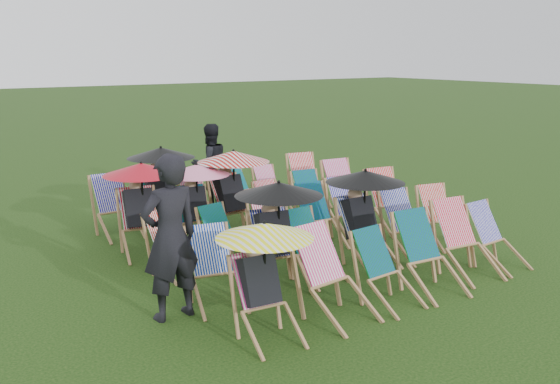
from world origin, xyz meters
TOP-DOWN VIEW (x-y plane):
  - ground at (0.00, 0.00)m, footprint 100.00×100.00m
  - deckchair_0 at (-2.04, -2.26)m, footprint 1.05×1.11m
  - deckchair_1 at (-1.10, -2.27)m, footprint 0.79×1.02m
  - deckchair_2 at (-0.32, -2.33)m, footprint 0.66×0.86m
  - deckchair_3 at (0.43, -2.31)m, footprint 0.72×0.96m
  - deckchair_4 at (1.30, -2.18)m, footprint 0.75×0.98m
  - deckchair_5 at (1.93, -2.21)m, footprint 0.65×0.86m
  - deckchair_6 at (-2.05, -1.17)m, footprint 0.76×0.94m
  - deckchair_7 at (-1.06, -1.06)m, footprint 1.15×1.23m
  - deckchair_8 at (-0.52, -1.12)m, footprint 0.64×0.87m
  - deckchair_9 at (0.48, -1.03)m, footprint 1.14×1.19m
  - deckchair_10 at (1.23, -1.17)m, footprint 0.68×0.92m
  - deckchair_11 at (2.12, -1.04)m, footprint 0.76×0.94m
  - deckchair_12 at (-2.01, 0.10)m, footprint 0.70×0.87m
  - deckchair_13 at (-1.23, 0.02)m, footprint 0.70×0.87m
  - deckchair_14 at (-0.36, 0.07)m, footprint 0.70×0.93m
  - deckchair_15 at (0.49, 0.05)m, footprint 0.72×0.93m
  - deckchair_16 at (1.15, 0.03)m, footprint 0.74×0.95m
  - deckchair_17 at (2.05, 0.04)m, footprint 0.79×1.02m
  - deckchair_18 at (-2.01, 1.24)m, footprint 1.16×1.24m
  - deckchair_19 at (-1.09, 1.23)m, footprint 1.07×1.13m
  - deckchair_20 at (-0.36, 1.24)m, footprint 1.20×1.28m
  - deckchair_21 at (0.39, 1.20)m, footprint 0.54×0.76m
  - deckchair_22 at (1.20, 1.15)m, footprint 0.69×0.90m
  - deckchair_23 at (1.97, 1.14)m, footprint 0.77×1.01m
  - deckchair_24 at (-2.00, 2.37)m, footprint 0.68×0.93m
  - deckchair_25 at (-1.16, 2.44)m, footprint 1.18×1.25m
  - deckchair_26 at (-0.50, 2.41)m, footprint 0.61×0.80m
  - deckchair_27 at (0.43, 2.35)m, footprint 0.78×0.97m
  - deckchair_28 at (1.13, 2.41)m, footprint 0.56×0.77m
  - deckchair_29 at (1.94, 2.31)m, footprint 0.83×1.03m
  - person_left at (-2.64, -1.21)m, footprint 0.73×0.51m
  - person_rear at (0.35, 3.48)m, footprint 0.79×0.62m

SIDE VIEW (x-z plane):
  - ground at x=0.00m, z-range 0.00..0.00m
  - deckchair_21 at x=0.39m, z-range 0.00..0.81m
  - deckchair_26 at x=-0.50m, z-range 0.00..0.82m
  - deckchair_28 at x=1.13m, z-range 0.00..0.83m
  - deckchair_13 at x=-1.23m, z-range 0.00..0.84m
  - deckchair_12 at x=-2.01m, z-range 0.00..0.85m
  - deckchair_2 at x=-0.32m, z-range 0.00..0.89m
  - deckchair_5 at x=1.93m, z-range 0.00..0.89m
  - deckchair_8 at x=-0.52m, z-range 0.00..0.91m
  - deckchair_22 at x=1.20m, z-range 0.00..0.91m
  - deckchair_11 at x=2.12m, z-range 0.00..0.91m
  - deckchair_6 at x=-2.05m, z-range 0.00..0.92m
  - deckchair_15 at x=0.49m, z-range 0.00..0.95m
  - deckchair_27 at x=0.43m, z-range 0.00..0.96m
  - deckchair_14 at x=-0.36m, z-range 0.00..0.96m
  - deckchair_10 at x=1.23m, z-range 0.00..0.96m
  - deckchair_16 at x=1.15m, z-range 0.00..0.97m
  - deckchair_3 at x=0.43m, z-range 0.00..0.99m
  - deckchair_24 at x=-2.00m, z-range 0.00..0.99m
  - deckchair_29 at x=1.94m, z-range 0.00..1.00m
  - deckchair_4 at x=1.30m, z-range 0.00..1.00m
  - deckchair_17 at x=2.05m, z-range 0.00..1.02m
  - deckchair_23 at x=1.97m, z-range 0.00..1.03m
  - deckchair_1 at x=-1.10m, z-range 0.00..1.03m
  - deckchair_0 at x=-2.04m, z-range 0.03..1.28m
  - deckchair_19 at x=-1.09m, z-range 0.03..1.30m
  - deckchair_9 at x=0.48m, z-range 0.04..1.39m
  - deckchair_7 at x=-1.06m, z-range 0.04..1.41m
  - deckchair_18 at x=-2.01m, z-range 0.04..1.41m
  - deckchair_25 at x=-1.16m, z-range 0.04..1.43m
  - deckchair_20 at x=-0.36m, z-range 0.04..1.46m
  - person_rear at x=0.35m, z-range 0.00..1.63m
  - person_left at x=-2.64m, z-range 0.00..1.93m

